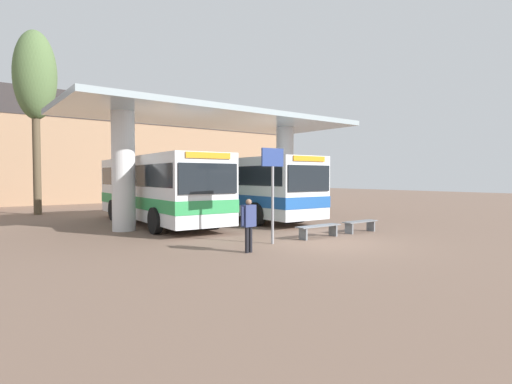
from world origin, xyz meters
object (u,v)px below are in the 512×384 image
at_px(waiting_bench_near_pillar, 360,224).
at_px(info_sign_platform, 273,176).
at_px(pedestrian_waiting, 249,220).
at_px(poplar_tree_behind_left, 35,79).
at_px(transit_bus_left_bay, 157,187).
at_px(transit_bus_center_bay, 240,185).
at_px(waiting_bench_mid_platform, 319,228).

height_order(waiting_bench_near_pillar, info_sign_platform, info_sign_platform).
height_order(pedestrian_waiting, poplar_tree_behind_left, poplar_tree_behind_left).
relative_size(transit_bus_left_bay, transit_bus_center_bay, 0.96).
height_order(transit_bus_left_bay, pedestrian_waiting, transit_bus_left_bay).
relative_size(info_sign_platform, poplar_tree_behind_left, 0.30).
bearing_deg(pedestrian_waiting, waiting_bench_mid_platform, 4.43).
distance_m(transit_bus_center_bay, waiting_bench_near_pillar, 7.60).
xyz_separation_m(transit_bus_left_bay, info_sign_platform, (0.77, -7.62, 0.49)).
relative_size(waiting_bench_near_pillar, waiting_bench_mid_platform, 0.88).
bearing_deg(info_sign_platform, pedestrian_waiting, -153.16).
xyz_separation_m(info_sign_platform, poplar_tree_behind_left, (-4.52, 16.23, 5.70)).
height_order(waiting_bench_near_pillar, pedestrian_waiting, pedestrian_waiting).
distance_m(waiting_bench_near_pillar, poplar_tree_behind_left, 20.12).
xyz_separation_m(transit_bus_left_bay, pedestrian_waiting, (-0.79, -8.41, -0.80)).
distance_m(transit_bus_center_bay, info_sign_platform, 8.34).
distance_m(transit_bus_center_bay, poplar_tree_behind_left, 13.64).
bearing_deg(waiting_bench_near_pillar, waiting_bench_mid_platform, 180.00).
relative_size(waiting_bench_near_pillar, pedestrian_waiting, 1.08).
bearing_deg(poplar_tree_behind_left, transit_bus_left_bay, -66.45).
relative_size(transit_bus_center_bay, info_sign_platform, 3.46).
bearing_deg(waiting_bench_near_pillar, transit_bus_center_bay, 95.40).
xyz_separation_m(waiting_bench_mid_platform, poplar_tree_behind_left, (-6.67, 16.27, 7.60)).
height_order(transit_bus_left_bay, transit_bus_center_bay, transit_bus_left_bay).
bearing_deg(transit_bus_center_bay, poplar_tree_behind_left, -44.73).
bearing_deg(waiting_bench_mid_platform, waiting_bench_near_pillar, 0.00).
distance_m(waiting_bench_near_pillar, waiting_bench_mid_platform, 2.38).
bearing_deg(transit_bus_center_bay, pedestrian_waiting, 58.55).
relative_size(transit_bus_left_bay, pedestrian_waiting, 6.69).
bearing_deg(info_sign_platform, transit_bus_left_bay, 95.76).
distance_m(transit_bus_center_bay, waiting_bench_mid_platform, 7.75).
bearing_deg(transit_bus_left_bay, transit_bus_center_bay, -179.88).
bearing_deg(waiting_bench_mid_platform, pedestrian_waiting, -168.56).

